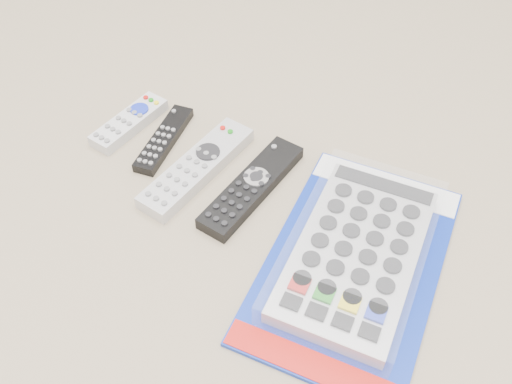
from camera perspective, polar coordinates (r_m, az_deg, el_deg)
The scene contains 5 objects.
remote_small_grey at distance 1.01m, azimuth -12.58°, elevation 6.83°, with size 0.06×0.15×0.02m.
remote_slim_black at distance 0.97m, azimuth -9.20°, elevation 5.23°, with size 0.06×0.16×0.02m.
remote_silver_dvd at distance 0.91m, azimuth -5.92°, elevation 2.46°, with size 0.09×0.23×0.03m.
remote_large_black at distance 0.88m, azimuth -0.43°, elevation 0.55°, with size 0.08×0.22×0.02m.
jumbo_remote_packaged at distance 0.80m, azimuth 10.04°, elevation -5.93°, with size 0.25×0.39×0.05m.
Camera 1 is at (0.31, -0.51, 0.66)m, focal length 40.00 mm.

